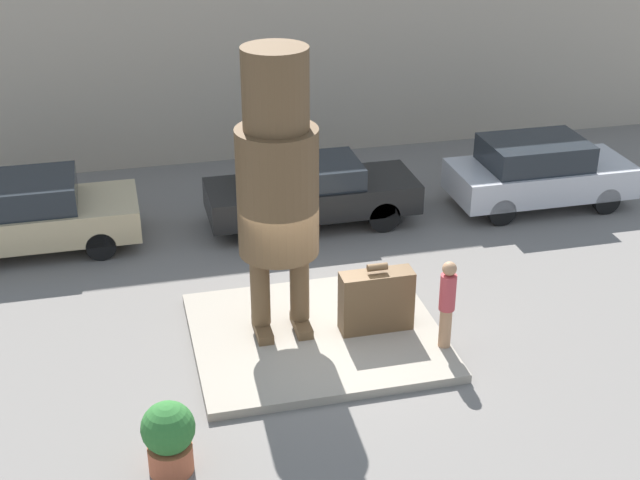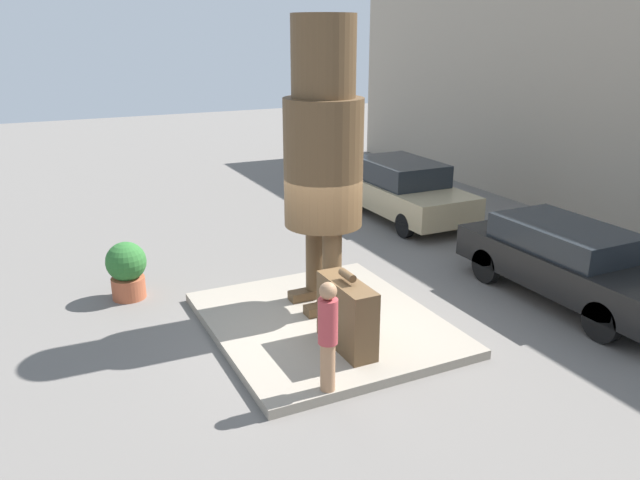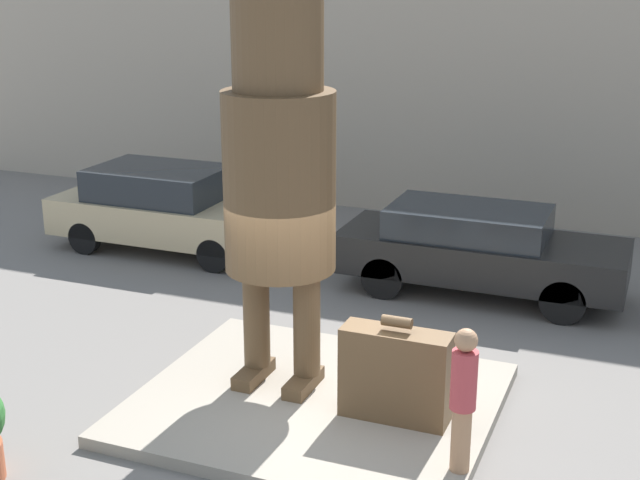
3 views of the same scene
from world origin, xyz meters
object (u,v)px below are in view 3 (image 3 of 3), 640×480
statue_figure (279,156)px  parked_car_black (478,248)px  tourist (463,394)px  giant_suitcase (395,374)px  parked_car_tan (167,207)px

statue_figure → parked_car_black: bearing=70.6°
tourist → giant_suitcase: bearing=139.9°
statue_figure → tourist: (2.59, -1.20, -2.04)m
giant_suitcase → parked_car_tan: parked_car_tan is taller
tourist → parked_car_tan: tourist is taller
statue_figure → parked_car_black: size_ratio=1.08×
statue_figure → tourist: 3.51m
statue_figure → giant_suitcase: size_ratio=3.91×
tourist → parked_car_tan: bearing=140.5°
giant_suitcase → statue_figure: bearing=166.5°
tourist → parked_car_tan: 9.10m
giant_suitcase → parked_car_black: parked_car_black is taller
giant_suitcase → parked_car_tan: 7.83m
parked_car_black → statue_figure: bearing=-109.4°
tourist → parked_car_tan: size_ratio=0.36×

